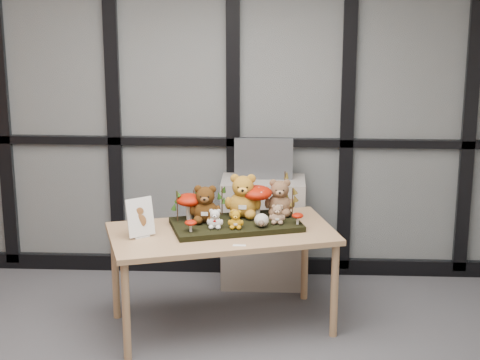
# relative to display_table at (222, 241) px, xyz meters

# --- Properties ---
(room_shell) EXTENTS (5.00, 5.00, 5.00)m
(room_shell) POSITION_rel_display_table_xyz_m (-0.43, -1.48, 1.06)
(room_shell) COLOR beige
(room_shell) RESTS_ON floor
(glass_partition) EXTENTS (4.90, 0.06, 2.78)m
(glass_partition) POSITION_rel_display_table_xyz_m (-0.43, 0.99, 0.80)
(glass_partition) COLOR #2D383F
(glass_partition) RESTS_ON floor
(display_table) EXTENTS (1.60, 1.12, 0.68)m
(display_table) POSITION_rel_display_table_xyz_m (0.00, 0.00, 0.00)
(display_table) COLOR #A47E59
(display_table) RESTS_ON floor
(diorama_tray) EXTENTS (0.92, 0.64, 0.04)m
(diorama_tray) POSITION_rel_display_table_xyz_m (0.09, 0.08, 0.09)
(diorama_tray) COLOR black
(diorama_tray) RESTS_ON display_table
(bear_pooh_yellow) EXTENTS (0.30, 0.28, 0.32)m
(bear_pooh_yellow) POSITION_rel_display_table_xyz_m (0.13, 0.22, 0.27)
(bear_pooh_yellow) COLOR #B37A21
(bear_pooh_yellow) RESTS_ON diorama_tray
(bear_brown_medium) EXTENTS (0.26, 0.24, 0.27)m
(bear_brown_medium) POSITION_rel_display_table_xyz_m (-0.12, 0.09, 0.24)
(bear_brown_medium) COLOR #42250B
(bear_brown_medium) RESTS_ON diorama_tray
(bear_tan_back) EXTENTS (0.25, 0.24, 0.27)m
(bear_tan_back) POSITION_rel_display_table_xyz_m (0.38, 0.27, 0.24)
(bear_tan_back) COLOR brown
(bear_tan_back) RESTS_ON diorama_tray
(bear_small_yellow) EXTENTS (0.12, 0.12, 0.13)m
(bear_small_yellow) POSITION_rel_display_table_xyz_m (0.09, -0.04, 0.17)
(bear_small_yellow) COLOR #BF820F
(bear_small_yellow) RESTS_ON diorama_tray
(bear_white_bow) EXTENTS (0.13, 0.12, 0.14)m
(bear_white_bow) POSITION_rel_display_table_xyz_m (-0.04, -0.04, 0.17)
(bear_white_bow) COLOR white
(bear_white_bow) RESTS_ON diorama_tray
(bear_beige_small) EXTENTS (0.13, 0.12, 0.14)m
(bear_beige_small) POSITION_rel_display_table_xyz_m (0.36, 0.07, 0.17)
(bear_beige_small) COLOR #98765A
(bear_beige_small) RESTS_ON diorama_tray
(plush_cream_hedgehog) EXTENTS (0.09, 0.08, 0.10)m
(plush_cream_hedgehog) POSITION_rel_display_table_xyz_m (0.26, 0.00, 0.15)
(plush_cream_hedgehog) COLOR beige
(plush_cream_hedgehog) RESTS_ON diorama_tray
(mushroom_back_left) EXTENTS (0.18, 0.18, 0.20)m
(mushroom_back_left) POSITION_rel_display_table_xyz_m (-0.23, 0.12, 0.20)
(mushroom_back_left) COLOR #961404
(mushroom_back_left) RESTS_ON diorama_tray
(mushroom_back_right) EXTENTS (0.21, 0.21, 0.23)m
(mushroom_back_right) POSITION_rel_display_table_xyz_m (0.22, 0.23, 0.22)
(mushroom_back_right) COLOR #961404
(mushroom_back_right) RESTS_ON diorama_tray
(mushroom_front_left) EXTENTS (0.08, 0.08, 0.09)m
(mushroom_front_left) POSITION_rel_display_table_xyz_m (-0.19, -0.12, 0.15)
(mushroom_front_left) COLOR #961404
(mushroom_front_left) RESTS_ON diorama_tray
(mushroom_front_right) EXTENTS (0.08, 0.08, 0.08)m
(mushroom_front_right) POSITION_rel_display_table_xyz_m (0.50, 0.06, 0.15)
(mushroom_front_right) COLOR #961404
(mushroom_front_right) RESTS_ON diorama_tray
(sprig_green_far_left) EXTENTS (0.05, 0.05, 0.21)m
(sprig_green_far_left) POSITION_rel_display_table_xyz_m (-0.30, 0.08, 0.21)
(sprig_green_far_left) COLOR #113D0D
(sprig_green_far_left) RESTS_ON diorama_tray
(sprig_green_mid_left) EXTENTS (0.05, 0.05, 0.20)m
(sprig_green_mid_left) POSITION_rel_display_table_xyz_m (-0.20, 0.16, 0.20)
(sprig_green_mid_left) COLOR #113D0D
(sprig_green_mid_left) RESTS_ON diorama_tray
(sprig_dry_far_right) EXTENTS (0.05, 0.05, 0.30)m
(sprig_dry_far_right) POSITION_rel_display_table_xyz_m (0.41, 0.27, 0.25)
(sprig_dry_far_right) COLOR brown
(sprig_dry_far_right) RESTS_ON diorama_tray
(sprig_dry_mid_right) EXTENTS (0.05, 0.05, 0.21)m
(sprig_dry_mid_right) POSITION_rel_display_table_xyz_m (0.46, 0.18, 0.21)
(sprig_dry_mid_right) COLOR brown
(sprig_dry_mid_right) RESTS_ON diorama_tray
(sprig_green_centre) EXTENTS (0.05, 0.05, 0.20)m
(sprig_green_centre) POSITION_rel_display_table_xyz_m (-0.01, 0.22, 0.21)
(sprig_green_centre) COLOR #113D0D
(sprig_green_centre) RESTS_ON diorama_tray
(sign_holder) EXTENTS (0.18, 0.15, 0.26)m
(sign_holder) POSITION_rel_display_table_xyz_m (-0.51, -0.14, 0.18)
(sign_holder) COLOR silver
(sign_holder) RESTS_ON display_table
(label_card) EXTENTS (0.08, 0.03, 0.00)m
(label_card) POSITION_rel_display_table_xyz_m (0.13, -0.27, 0.07)
(label_card) COLOR white
(label_card) RESTS_ON display_table
(cabinet) EXTENTS (0.61, 0.36, 0.82)m
(cabinet) POSITION_rel_display_table_xyz_m (0.25, 0.77, -0.21)
(cabinet) COLOR gray
(cabinet) RESTS_ON floor
(monitor) EXTENTS (0.43, 0.04, 0.30)m
(monitor) POSITION_rel_display_table_xyz_m (0.25, 0.79, 0.35)
(monitor) COLOR #4F5257
(monitor) RESTS_ON cabinet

